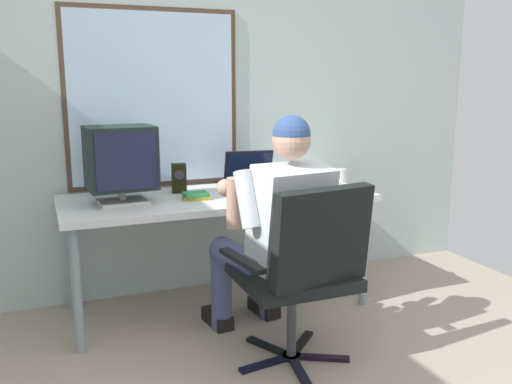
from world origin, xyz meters
TOP-DOWN VIEW (x-y plane):
  - wall_rear at (-0.01, 2.12)m, footprint 4.51×0.08m
  - desk at (0.10, 1.70)m, footprint 1.87×0.74m
  - office_chair at (0.26, 0.82)m, footprint 0.68×0.61m
  - person_seated at (0.22, 1.09)m, footprint 0.57×0.84m
  - crt_monitor at (-0.47, 1.68)m, footprint 0.39×0.32m
  - laptop at (0.36, 1.79)m, footprint 0.35×0.37m
  - wine_glass at (0.85, 1.50)m, footprint 0.07×0.07m
  - desk_speaker at (-0.10, 1.86)m, footprint 0.10×0.09m
  - book_stack at (-0.05, 1.63)m, footprint 0.17×0.14m
  - coffee_mug at (0.58, 1.53)m, footprint 0.07×0.07m

SIDE VIEW (x-z plane):
  - office_chair at x=0.26m, z-range 0.07..1.02m
  - person_seated at x=0.22m, z-range 0.03..1.28m
  - desk at x=0.10m, z-range 0.30..1.03m
  - book_stack at x=-0.05m, z-range 0.73..0.77m
  - coffee_mug at x=0.58m, z-range 0.73..0.83m
  - laptop at x=0.36m, z-range 0.67..0.91m
  - desk_speaker at x=-0.10m, z-range 0.73..0.91m
  - wine_glass at x=0.85m, z-range 0.75..0.90m
  - crt_monitor at x=-0.47m, z-range 0.76..1.20m
  - wall_rear at x=-0.01m, z-range 0.00..2.53m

